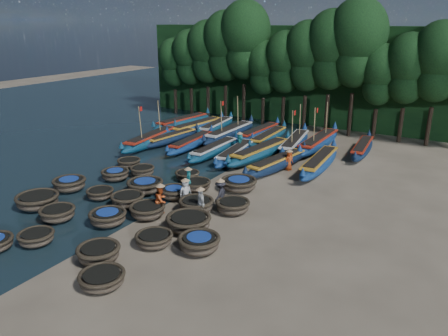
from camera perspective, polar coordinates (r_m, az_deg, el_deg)
The scene contains 62 objects.
ground at distance 28.24m, azimuth -4.80°, elevation -3.24°, with size 120.00×120.00×0.00m, color gray.
foliage_wall at distance 47.56m, azimuth 12.10°, elevation 11.68°, with size 40.00×3.00×10.00m, color black.
coracle_2 at distance 23.71m, azimuth -23.32°, elevation -8.31°, with size 1.85×1.85×0.66m.
coracle_3 at distance 21.13m, azimuth -16.06°, elevation -10.60°, with size 2.02×2.02×0.79m.
coracle_4 at distance 19.38m, azimuth -15.66°, elevation -13.74°, with size 2.40×2.40×0.64m.
coracle_5 at distance 28.05m, azimuth -23.19°, elevation -3.89°, with size 2.75×2.75×0.83m.
coracle_6 at distance 25.92m, azimuth -20.93°, elevation -5.54°, with size 2.09×2.09×0.75m.
coracle_7 at distance 24.55m, azimuth -14.94°, elevation -6.21°, with size 2.44×2.44×0.78m.
coracle_8 at distance 21.97m, azimuth -9.11°, elevation -9.11°, with size 1.89×1.89×0.64m.
coracle_9 at distance 21.15m, azimuth -3.27°, elevation -9.72°, with size 2.43×2.43×0.82m.
coracle_10 at distance 30.03m, azimuth -19.54°, elevation -1.95°, with size 2.60×2.60×0.83m.
coracle_11 at distance 28.14m, azimuth -15.88°, elevation -3.19°, with size 1.82×1.82×0.65m.
coracle_12 at distance 26.60m, azimuth -12.47°, elevation -4.03°, with size 2.45×2.45×0.77m.
coracle_13 at distance 24.93m, azimuth -9.98°, elevation -5.46°, with size 2.22×2.22×0.77m.
coracle_14 at distance 23.16m, azimuth -4.65°, elevation -7.06°, with size 2.59×2.59×0.85m.
coracle_15 at distance 31.12m, azimuth -14.02°, elevation -0.80°, with size 1.94×1.94×0.73m.
coracle_16 at distance 28.43m, azimuth -10.28°, elevation -2.28°, with size 2.43×2.43×0.84m.
coracle_17 at distance 27.28m, azimuth -6.55°, elevation -3.16°, with size 2.20×2.20×0.72m.
coracle_18 at distance 25.24m, azimuth -3.64°, elevation -4.82°, with size 2.31×2.31×0.81m.
coracle_19 at distance 25.15m, azimuth 1.15°, elevation -4.96°, with size 2.33×2.33×0.76m.
coracle_20 at distance 33.56m, azimuth -12.30°, elevation 0.69°, with size 1.78×1.78×0.66m.
coracle_21 at distance 31.51m, azimuth -10.61°, elevation -0.34°, with size 2.11×2.11×0.71m.
coracle_22 at distance 30.27m, azimuth -4.82°, elevation -0.96°, with size 1.72×1.72×0.64m.
coracle_23 at distance 28.57m, azimuth -3.63°, elevation -2.16°, with size 1.92×1.92×0.63m.
coracle_24 at distance 28.38m, azimuth 1.95°, elevation -2.06°, with size 2.88×2.88×0.80m.
long_boat_1 at distance 38.98m, azimuth -9.49°, elevation 3.74°, with size 2.65×8.91×3.81m.
long_boat_2 at distance 39.58m, azimuth -6.81°, elevation 3.92°, with size 2.05×7.27×1.29m.
long_boat_3 at distance 37.73m, azimuth -4.29°, elevation 3.31°, with size 1.96×7.79×1.37m.
long_boat_4 at distance 35.64m, azimuth -1.23°, elevation 2.43°, with size 1.45×7.75×1.36m.
long_boat_5 at distance 34.68m, azimuth 1.52°, elevation 1.97°, with size 2.27×7.79×1.38m.
long_boat_6 at distance 34.80m, azimuth 4.79°, elevation 2.09°, with size 2.61×8.87×1.57m.
long_boat_7 at distance 32.38m, azimuth 6.96°, elevation 0.63°, with size 2.67×8.01×1.43m.
long_boat_8 at distance 32.95m, azimuth 12.37°, elevation 0.70°, with size 1.98×8.53×1.50m.
long_boat_9 at distance 45.39m, azimuth -5.44°, elevation 6.00°, with size 2.47×8.55×1.52m.
long_boat_10 at distance 43.19m, azimuth -3.62°, elevation 5.40°, with size 2.42×8.59×1.52m.
long_boat_11 at distance 43.47m, azimuth -1.04°, elevation 5.46°, with size 2.35×7.89×1.40m.
long_boat_12 at distance 40.61m, azimuth 0.75°, elevation 4.61°, with size 1.59×9.08×3.86m.
long_boat_13 at distance 41.05m, azimuth 4.54°, elevation 4.61°, with size 1.78×8.03×1.41m.
long_boat_14 at distance 39.42m, azimuth 5.80°, elevation 3.97°, with size 1.71×8.08×1.42m.
long_boat_15 at distance 37.63m, azimuth 9.17°, elevation 3.19°, with size 2.94×8.72×3.75m.
long_boat_16 at distance 38.26m, azimuth 12.25°, elevation 3.30°, with size 1.62×9.21×3.91m.
long_boat_17 at distance 37.83m, azimuth 17.60°, elevation 2.48°, with size 2.01×7.54×1.33m.
fisherman_0 at distance 26.11m, azimuth -5.05°, elevation -3.06°, with size 0.82×0.94×1.83m.
fisherman_1 at distance 28.08m, azimuth -4.67°, elevation -1.38°, with size 0.69×0.64×1.79m.
fisherman_2 at distance 24.95m, azimuth -8.22°, elevation -4.07°, with size 0.86×1.01×2.01m.
fisherman_3 at distance 25.61m, azimuth -0.47°, elevation -3.35°, with size 0.72×1.17×1.95m.
fisherman_4 at distance 24.42m, azimuth -3.06°, elevation -4.46°, with size 1.06×0.98×1.94m.
fisherman_5 at distance 36.34m, azimuth 2.08°, elevation 3.35°, with size 1.12×1.65×1.91m.
fisherman_6 at distance 32.44m, azimuth 8.50°, elevation 1.12°, with size 0.69×0.85×1.70m.
tree_0 at distance 51.99m, azimuth -6.53°, elevation 13.61°, with size 3.68×3.68×8.68m.
tree_1 at distance 50.58m, azimuth -4.42°, elevation 14.30°, with size 4.09×4.09×9.65m.
tree_2 at distance 49.24m, azimuth -2.18°, elevation 15.01°, with size 4.51×4.51×10.63m.
tree_3 at distance 47.98m, azimuth 0.20°, elevation 15.73°, with size 4.92×4.92×11.60m.
tree_4 at distance 46.81m, azimuth 2.72°, elevation 16.46°, with size 5.34×5.34×12.58m.
tree_5 at distance 45.95m, azimuth 5.26°, elevation 12.99°, with size 3.68×3.68×8.68m.
tree_6 at distance 44.93m, azimuth 8.00°, elevation 13.62°, with size 4.09×4.09×9.65m.
tree_7 at distance 44.02m, azimuth 10.87°, elevation 14.26°, with size 4.51×4.51×10.63m.
tree_8 at distance 43.23m, azimuth 13.87°, elevation 14.87°, with size 4.92×4.92×11.60m.
tree_9 at distance 42.55m, azimuth 16.99°, elevation 15.47°, with size 5.34×5.34×12.58m.
tree_10 at distance 42.24m, azimuth 19.70°, elevation 11.49°, with size 3.68×3.68×8.68m.
tree_11 at distance 41.77m, azimuth 22.94°, elevation 11.98°, with size 4.09×4.09×9.65m.
tree_12 at distance 41.43m, azimuth 26.25°, elevation 12.44°, with size 4.51×4.51×10.63m.
Camera 1 is at (15.48, -21.12, 10.56)m, focal length 35.00 mm.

